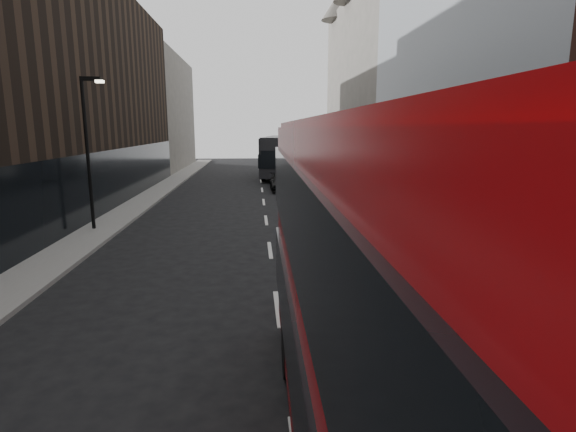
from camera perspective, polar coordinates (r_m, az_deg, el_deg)
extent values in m
cube|color=slate|center=(30.11, 11.36, 1.74)|extent=(3.00, 80.00, 0.15)
cube|color=slate|center=(29.94, -18.56, 1.33)|extent=(2.00, 80.00, 0.15)
cube|color=#B0B7BC|center=(27.89, 23.09, 20.88)|extent=(5.00, 22.00, 20.00)
cube|color=silver|center=(26.63, 17.24, 4.22)|extent=(0.35, 21.00, 3.80)
cube|color=#646058|center=(49.29, 10.33, 15.77)|extent=(5.00, 24.00, 18.00)
cone|color=#646058|center=(58.37, 6.45, 25.59)|extent=(4.00, 4.00, 3.00)
cube|color=black|center=(35.40, -22.92, 13.73)|extent=(5.00, 24.00, 14.00)
cube|color=#646058|center=(56.69, -15.75, 12.38)|extent=(5.00, 20.00, 13.00)
cylinder|color=black|center=(22.98, -24.09, 7.12)|extent=(0.16, 0.16, 7.00)
cube|color=black|center=(22.91, -23.81, 15.67)|extent=(0.90, 0.15, 0.18)
cube|color=#FFF2CC|center=(22.78, -22.80, 15.47)|extent=(0.35, 0.22, 0.12)
cube|color=#A1090D|center=(5.15, 18.04, -14.91)|extent=(2.93, 12.26, 4.45)
cube|color=black|center=(5.50, 17.55, -21.71)|extent=(3.05, 12.31, 1.22)
cube|color=black|center=(4.76, 18.88, -2.16)|extent=(3.05, 12.31, 1.22)
cube|color=black|center=(10.94, 6.09, -3.59)|extent=(2.36, 0.11, 1.56)
cube|color=#A1090D|center=(4.65, 19.73, 10.99)|extent=(2.81, 11.77, 0.12)
cylinder|color=black|center=(9.28, 0.39, -16.63)|extent=(0.35, 1.12, 1.11)
cylinder|color=black|center=(9.75, 15.65, -15.62)|extent=(0.35, 1.12, 1.11)
cube|color=black|center=(45.53, -0.98, 7.76)|extent=(4.48, 12.63, 3.48)
cube|color=black|center=(45.54, -0.98, 7.48)|extent=(4.60, 12.69, 1.24)
cube|color=black|center=(39.36, -1.70, 7.14)|extent=(2.38, 0.41, 1.57)
cube|color=black|center=(51.71, -0.42, 8.11)|extent=(2.38, 0.41, 1.57)
cube|color=black|center=(45.46, -0.99, 9.99)|extent=(4.30, 12.12, 0.12)
cylinder|color=black|center=(49.69, -2.06, 6.16)|extent=(0.49, 1.16, 1.12)
cylinder|color=black|center=(49.51, 0.85, 6.14)|extent=(0.49, 1.16, 1.12)
cylinder|color=black|center=(41.86, -3.12, 5.21)|extent=(0.49, 1.16, 1.12)
cylinder|color=black|center=(41.64, 0.32, 5.20)|extent=(0.49, 1.16, 1.12)
imported|color=black|center=(18.27, 6.43, -2.24)|extent=(1.85, 4.06, 1.35)
imported|color=gray|center=(30.09, 2.28, 3.19)|extent=(2.06, 4.51, 1.44)
imported|color=black|center=(35.40, -0.81, 4.26)|extent=(1.88, 4.40, 1.27)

